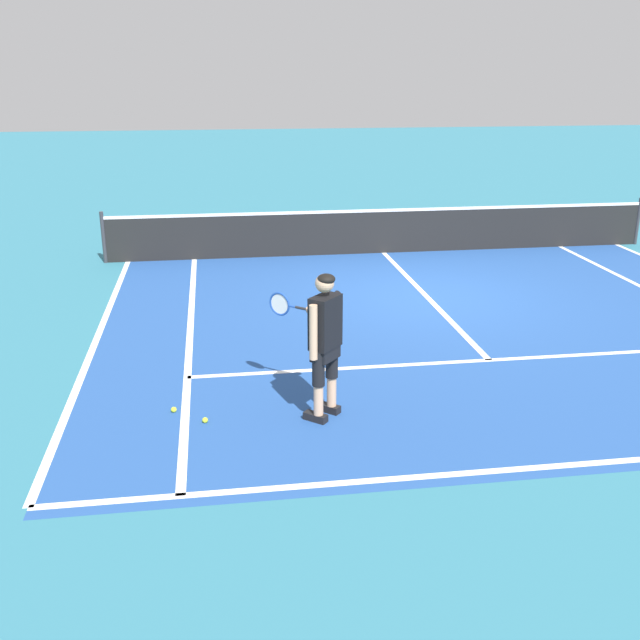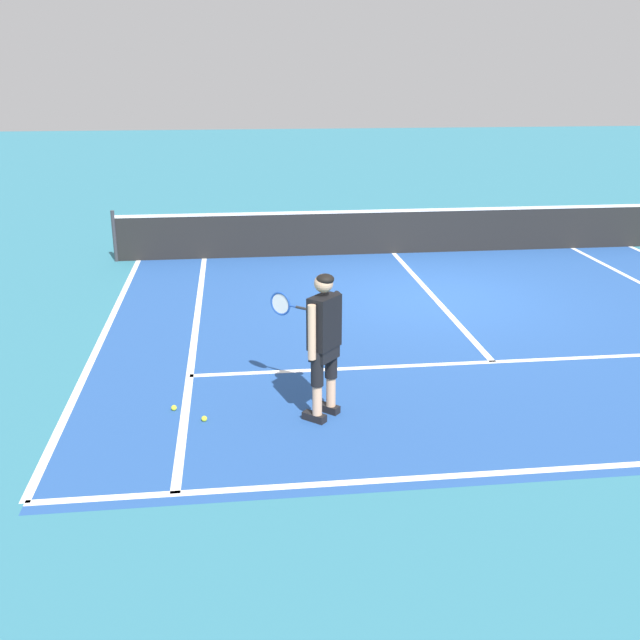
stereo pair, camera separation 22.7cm
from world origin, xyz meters
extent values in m
plane|color=teal|center=(0.00, 0.00, 0.00)|extent=(80.00, 80.00, 0.00)
cube|color=#234C93|center=(0.00, -1.32, 0.00)|extent=(10.98, 9.65, 0.00)
cube|color=white|center=(0.00, -5.95, 0.00)|extent=(10.98, 0.10, 0.01)
cube|color=white|center=(0.00, -3.09, 0.00)|extent=(8.23, 0.10, 0.01)
cube|color=white|center=(0.00, 0.11, 0.00)|extent=(0.10, 6.40, 0.01)
cube|color=white|center=(-4.12, -1.32, 0.00)|extent=(0.10, 9.25, 0.01)
cube|color=white|center=(-5.49, -1.32, 0.00)|extent=(0.10, 9.25, 0.01)
cylinder|color=#333338|center=(-5.94, 3.31, 0.54)|extent=(0.08, 0.08, 1.07)
cylinder|color=#333338|center=(5.94, 3.31, 0.54)|extent=(0.08, 0.08, 1.07)
cube|color=black|center=(0.00, 3.31, 0.46)|extent=(11.84, 0.02, 0.91)
cube|color=white|center=(0.00, 3.31, 0.94)|extent=(11.84, 0.03, 0.06)
cube|color=black|center=(-2.63, -4.57, 0.04)|extent=(0.28, 0.27, 0.09)
cube|color=black|center=(-2.45, -4.36, 0.04)|extent=(0.28, 0.27, 0.09)
cylinder|color=tan|center=(-2.60, -4.60, 0.27)|extent=(0.11, 0.11, 0.36)
cylinder|color=black|center=(-2.60, -4.60, 0.66)|extent=(0.14, 0.14, 0.41)
cylinder|color=tan|center=(-2.42, -4.39, 0.27)|extent=(0.11, 0.11, 0.36)
cylinder|color=black|center=(-2.42, -4.39, 0.66)|extent=(0.14, 0.14, 0.41)
cube|color=black|center=(-2.51, -4.49, 0.82)|extent=(0.37, 0.39, 0.20)
cube|color=black|center=(-2.51, -4.49, 1.16)|extent=(0.42, 0.43, 0.60)
cylinder|color=tan|center=(-2.67, -4.67, 1.11)|extent=(0.09, 0.09, 0.62)
cylinder|color=black|center=(-2.41, -4.23, 1.31)|extent=(0.26, 0.24, 0.29)
cylinder|color=tan|center=(-2.54, -4.07, 1.17)|extent=(0.27, 0.25, 0.14)
sphere|color=tan|center=(-2.52, -4.49, 1.60)|extent=(0.21, 0.21, 0.21)
ellipsoid|color=black|center=(-2.50, -4.50, 1.66)|extent=(0.28, 0.28, 0.12)
cylinder|color=#232326|center=(-2.69, -3.91, 1.14)|extent=(0.17, 0.16, 0.03)
cylinder|color=#1E479E|center=(-2.80, -3.81, 1.14)|extent=(0.09, 0.08, 0.02)
torus|color=#1E479E|center=(-2.94, -3.69, 1.14)|extent=(0.24, 0.21, 0.30)
cylinder|color=silver|center=(-2.94, -3.69, 1.14)|extent=(0.19, 0.17, 0.25)
sphere|color=#CCE02D|center=(-3.88, -4.44, 0.03)|extent=(0.07, 0.07, 0.07)
sphere|color=#CCE02D|center=(-4.25, -4.11, 0.03)|extent=(0.07, 0.07, 0.07)
camera|label=1|loc=(-3.69, -12.08, 3.79)|focal=41.25mm
camera|label=2|loc=(-3.47, -12.11, 3.79)|focal=41.25mm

